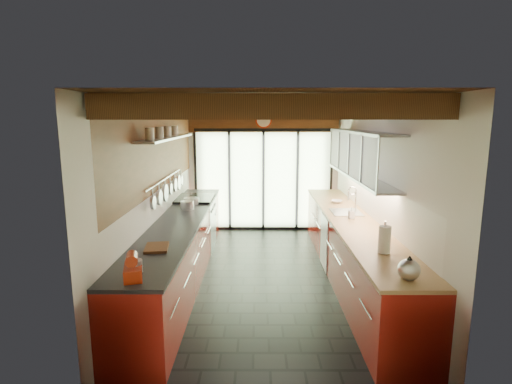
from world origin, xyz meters
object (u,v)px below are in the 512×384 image
stand_mixer (133,268)px  soap_bottle (352,213)px  paper_towel (384,240)px  bowl (337,202)px  kettle (409,268)px

stand_mixer → soap_bottle: stand_mixer is taller
paper_towel → bowl: (0.00, 2.67, -0.13)m
paper_towel → soap_bottle: bearing=90.0°
kettle → bowl: bearing=90.0°
paper_towel → bowl: size_ratio=1.90×
stand_mixer → paper_towel: size_ratio=0.87×
stand_mixer → paper_towel: paper_towel is taller
kettle → paper_towel: (0.00, 0.73, 0.05)m
kettle → bowl: (0.00, 3.39, -0.08)m
soap_bottle → bowl: (0.00, 1.12, -0.06)m
soap_bottle → paper_towel: bearing=-90.0°
kettle → stand_mixer: bearing=179.8°
paper_towel → soap_bottle: size_ratio=2.10×
kettle → paper_towel: paper_towel is taller
paper_towel → stand_mixer: bearing=-164.2°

